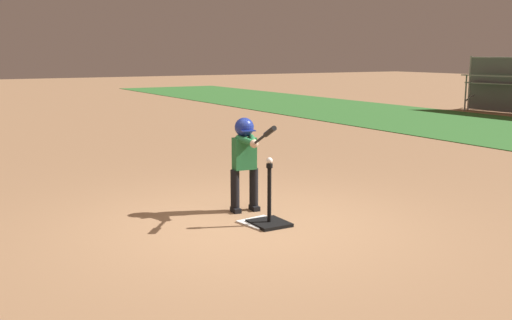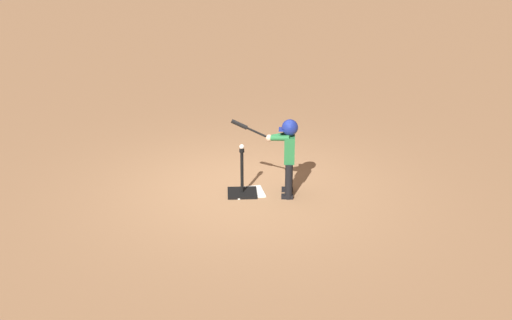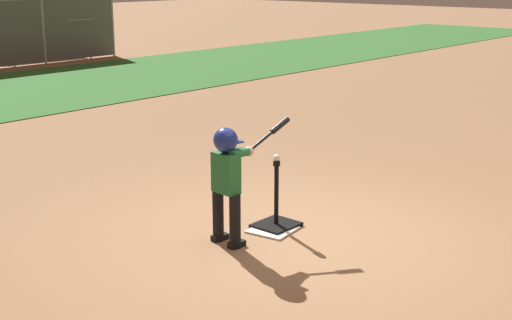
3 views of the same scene
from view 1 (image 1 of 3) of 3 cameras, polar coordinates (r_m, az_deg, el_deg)
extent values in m
plane|color=#99704C|center=(7.13, -0.83, -6.28)|extent=(90.00, 90.00, 0.00)
cylinder|color=#9E9EA3|center=(23.14, 19.68, 6.92)|extent=(0.08, 0.08, 1.92)
cube|color=white|center=(7.24, 0.50, -5.95)|extent=(0.50, 0.50, 0.02)
cube|color=black|center=(7.16, 1.27, -6.04)|extent=(0.45, 0.40, 0.04)
cylinder|color=black|center=(7.08, 1.28, -3.35)|extent=(0.05, 0.05, 0.65)
cylinder|color=black|center=(7.00, 1.29, -0.55)|extent=(0.08, 0.08, 0.05)
cylinder|color=black|center=(7.78, -0.21, -2.79)|extent=(0.13, 0.13, 0.55)
cube|color=black|center=(7.82, -0.15, -4.58)|extent=(0.19, 0.11, 0.06)
cylinder|color=black|center=(7.68, -2.01, -2.97)|extent=(0.13, 0.13, 0.55)
cube|color=black|center=(7.72, -1.94, -4.78)|extent=(0.19, 0.11, 0.06)
cube|color=#236B38|center=(7.63, -1.12, 0.62)|extent=(0.19, 0.30, 0.41)
sphere|color=#DBB293|center=(7.59, -1.13, 3.03)|extent=(0.21, 0.21, 0.21)
sphere|color=navy|center=(7.58, -1.13, 3.13)|extent=(0.25, 0.25, 0.25)
cube|color=navy|center=(7.50, -0.82, 2.81)|extent=(0.14, 0.19, 0.01)
cylinder|color=#236B38|center=(7.48, -0.34, 1.87)|extent=(0.34, 0.21, 0.12)
cylinder|color=#236B38|center=(7.45, -0.99, 1.83)|extent=(0.34, 0.14, 0.12)
sphere|color=#DBB293|center=(7.33, -0.18, 1.56)|extent=(0.10, 0.10, 0.10)
cylinder|color=black|center=(7.07, 0.72, 2.26)|extent=(0.56, 0.09, 0.28)
cylinder|color=black|center=(6.90, 1.33, 2.73)|extent=(0.26, 0.09, 0.16)
cylinder|color=black|center=(7.35, -0.24, 1.51)|extent=(0.04, 0.05, 0.05)
sphere|color=white|center=(6.99, 1.29, -0.05)|extent=(0.07, 0.07, 0.07)
cylinder|color=#93969E|center=(24.59, 22.27, 5.07)|extent=(0.06, 0.06, 0.34)
cylinder|color=#93969E|center=(22.61, 19.34, 6.07)|extent=(0.06, 0.06, 1.28)
cylinder|color=#93969E|center=(23.57, 20.93, 6.53)|extent=(0.31, 2.31, 0.99)
camera|label=2|loc=(13.44, 35.83, 16.05)|focal=42.00mm
camera|label=3|loc=(11.55, -36.29, 11.66)|focal=50.00mm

